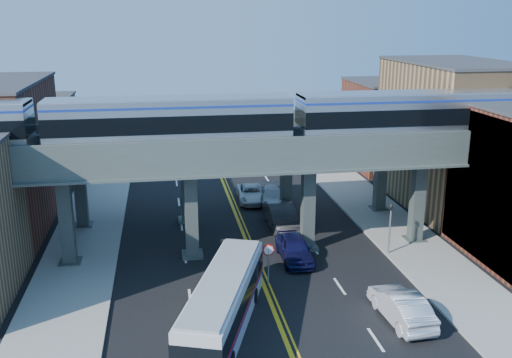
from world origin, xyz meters
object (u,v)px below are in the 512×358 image
car_lane_c (251,194)px  car_parked_curb (401,306)px  car_lane_b (281,216)px  transit_train (170,122)px  transit_bus (224,304)px  traffic_signal (390,223)px  stop_sign (268,258)px  car_lane_a (295,248)px  car_lane_d (272,196)px

car_lane_c → car_parked_curb: bearing=-75.3°
car_lane_b → transit_train: bearing=-153.5°
transit_train → transit_bus: 12.63m
transit_bus → traffic_signal: bearing=-38.6°
stop_sign → car_parked_curb: bearing=-40.8°
car_lane_a → car_lane_c: size_ratio=0.99×
transit_bus → car_lane_d: (6.39, 19.67, -0.70)m
car_lane_d → car_lane_b: bearing=-87.7°
car_lane_c → car_lane_a: bearing=-83.7°
car_lane_c → transit_bus: bearing=-100.4°
transit_train → car_lane_c: (6.93, 11.21, -8.59)m
car_lane_a → car_lane_b: size_ratio=0.88×
transit_train → car_parked_curb: (11.63, -10.36, -8.44)m
stop_sign → car_lane_b: size_ratio=0.47×
transit_bus → transit_train: bearing=32.1°
stop_sign → car_parked_curb: (6.20, -5.36, -0.93)m
car_lane_a → car_lane_d: bearing=86.8°
car_lane_b → traffic_signal: bearing=-47.5°
traffic_signal → car_lane_c: 15.22m
car_lane_b → transit_bus: bearing=-114.7°
traffic_signal → car_lane_a: (-6.50, 0.27, -1.46)m
transit_bus → car_lane_b: bearing=-4.0°
transit_bus → stop_sign: bearing=-15.6°
transit_train → traffic_signal: size_ratio=11.58×
traffic_signal → car_lane_c: bearing=119.3°
stop_sign → transit_bus: transit_bus is taller
traffic_signal → car_lane_a: 6.67m
traffic_signal → transit_train: bearing=172.1°
transit_train → car_lane_a: transit_train is taller
car_lane_d → car_parked_curb: bearing=-75.4°
traffic_signal → transit_bus: bearing=-147.8°
car_lane_b → car_parked_curb: 15.10m
car_parked_curb → stop_sign: bearing=-44.1°
traffic_signal → transit_bus: size_ratio=0.38×
traffic_signal → car_lane_d: size_ratio=0.83×
car_lane_a → stop_sign: bearing=-125.7°
car_parked_curb → traffic_signal: bearing=-111.2°
car_lane_a → car_lane_c: bearing=94.5°
car_lane_a → transit_bus: bearing=-124.9°
car_parked_curb → car_lane_b: bearing=-80.2°
car_lane_a → transit_train: bearing=168.1°
stop_sign → car_lane_b: bearing=73.5°
traffic_signal → stop_sign: bearing=-161.4°
stop_sign → car_lane_a: (2.40, 3.27, -0.92)m
transit_train → car_lane_b: transit_train is taller
car_lane_b → car_lane_c: car_lane_b is taller
stop_sign → car_lane_a: stop_sign is taller
car_lane_c → car_lane_d: 2.03m
car_lane_a → traffic_signal: bearing=-1.9°
car_parked_curb → car_lane_d: bearing=-84.8°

